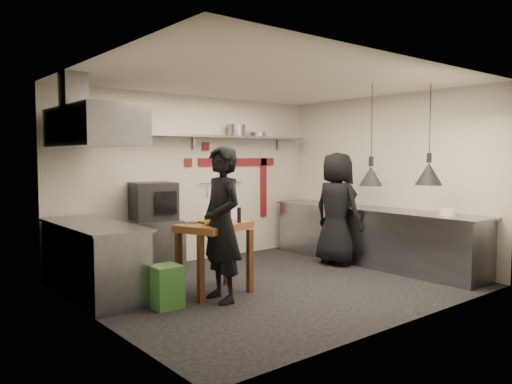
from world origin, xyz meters
TOP-DOWN VIEW (x-y plane):
  - floor at (0.00, 0.00)m, footprint 5.00×5.00m
  - ceiling at (0.00, 0.00)m, footprint 5.00×5.00m
  - wall_back at (0.00, 2.10)m, footprint 5.00×0.04m
  - wall_front at (0.00, -2.10)m, footprint 5.00×0.04m
  - wall_left at (-2.50, 0.00)m, footprint 0.04×4.20m
  - wall_right at (2.50, 0.00)m, footprint 0.04×4.20m
  - red_band_horiz at (0.95, 2.08)m, footprint 1.70×0.02m
  - red_band_vert at (1.55, 2.08)m, footprint 0.14×0.02m
  - red_tile_a at (0.25, 2.08)m, footprint 0.14×0.02m
  - red_tile_b at (-0.10, 2.08)m, footprint 0.14×0.02m
  - back_shelf at (0.00, 1.92)m, footprint 4.60×0.34m
  - shelf_bracket_left at (-1.90, 2.07)m, footprint 0.04×0.06m
  - shelf_bracket_mid at (0.00, 2.07)m, footprint 0.04×0.06m
  - shelf_bracket_right at (1.90, 2.07)m, footprint 0.04×0.06m
  - pan_far_left at (-1.43, 1.92)m, footprint 0.40×0.40m
  - pan_mid_left at (-1.04, 1.92)m, footprint 0.25×0.25m
  - stock_pot at (0.79, 1.92)m, footprint 0.36×0.36m
  - pan_right at (1.28, 1.92)m, footprint 0.34×0.34m
  - oven_stand at (-0.86, 1.80)m, footprint 0.84×0.78m
  - combi_oven at (-0.91, 1.80)m, footprint 0.73×0.69m
  - oven_door at (-0.89, 1.53)m, footprint 0.47×0.11m
  - oven_glass at (-0.87, 1.46)m, footprint 0.33×0.07m
  - hand_sink at (0.55, 1.92)m, footprint 0.46×0.34m
  - sink_tap at (0.55, 1.92)m, footprint 0.03×0.03m
  - sink_drain at (0.55, 1.88)m, footprint 0.06×0.06m
  - utensil_rail at (0.55, 2.06)m, footprint 0.90×0.02m
  - counter_right at (2.15, 0.00)m, footprint 0.70×3.80m
  - counter_right_top at (2.15, 0.00)m, footprint 0.76×3.90m
  - plate_stack at (2.12, -1.36)m, footprint 0.27×0.27m
  - small_bowl_right at (2.10, -1.35)m, footprint 0.21×0.21m
  - counter_left at (-2.15, 1.05)m, footprint 0.70×1.90m
  - counter_left_top at (-2.15, 1.05)m, footprint 0.76×2.00m
  - extractor_hood at (-2.10, 1.05)m, footprint 0.78×1.60m
  - hood_duct at (-2.35, 1.05)m, footprint 0.28×0.28m
  - green_bin at (-1.68, 0.01)m, footprint 0.34×0.34m
  - prep_table at (-0.89, 0.16)m, footprint 1.08×0.91m
  - cutting_board at (-0.89, 0.18)m, footprint 0.34×0.25m
  - pepper_mill at (-0.63, -0.03)m, footprint 0.06×0.06m
  - lemon_a at (-1.08, 0.02)m, footprint 0.11×0.11m
  - lemon_b at (-1.00, -0.00)m, footprint 0.09×0.09m
  - veg_ball at (-0.79, 0.33)m, footprint 0.13×0.13m
  - steel_tray at (-1.15, 0.31)m, footprint 0.21×0.18m
  - bowl at (-0.63, 0.35)m, footprint 0.22×0.22m
  - heat_lamp_near at (1.24, -0.67)m, footprint 0.41×0.41m
  - heat_lamp_far at (1.90, -1.18)m, footprint 0.46×0.46m
  - chef_left at (-1.01, -0.18)m, footprint 0.52×0.73m
  - chef_right at (1.68, 0.35)m, footprint 0.60×0.91m

SIDE VIEW (x-z plane):
  - floor at x=0.00m, z-range 0.00..0.00m
  - green_bin at x=-1.68m, z-range 0.00..0.50m
  - sink_drain at x=0.55m, z-range 0.01..0.67m
  - oven_stand at x=-0.86m, z-range 0.00..0.80m
  - counter_right at x=2.15m, z-range 0.00..0.90m
  - counter_left at x=-2.15m, z-range 0.00..0.90m
  - prep_table at x=-0.89m, z-range 0.00..0.92m
  - hand_sink at x=0.55m, z-range 0.67..0.89m
  - counter_right_top at x=2.15m, z-range 0.90..0.93m
  - counter_left_top at x=-2.15m, z-range 0.90..0.93m
  - chef_right at x=1.68m, z-range 0.00..1.85m
  - cutting_board at x=-0.89m, z-range 0.92..0.94m
  - steel_tray at x=-1.15m, z-range 0.92..0.95m
  - bowl at x=-0.63m, z-range 0.92..0.98m
  - chef_left at x=-1.01m, z-range 0.00..1.90m
  - small_bowl_right at x=2.10m, z-range 0.93..0.98m
  - lemon_b at x=-1.00m, z-range 0.92..1.00m
  - sink_tap at x=0.55m, z-range 0.89..1.03m
  - lemon_a at x=-1.08m, z-range 0.92..1.00m
  - veg_ball at x=-0.79m, z-range 0.92..1.02m
  - plate_stack at x=2.12m, z-range 0.93..1.04m
  - pepper_mill at x=-0.63m, z-range 0.92..1.12m
  - combi_oven at x=-0.91m, z-range 0.80..1.38m
  - oven_door at x=-0.89m, z-range 0.86..1.32m
  - oven_glass at x=-0.87m, z-range 0.92..1.26m
  - red_band_vert at x=1.55m, z-range 0.65..1.75m
  - utensil_rail at x=0.55m, z-range 1.31..1.33m
  - wall_back at x=0.00m, z-range 0.00..2.80m
  - wall_front at x=0.00m, z-range 0.00..2.80m
  - wall_left at x=-2.50m, z-range 0.00..2.80m
  - wall_right at x=2.50m, z-range 0.00..2.80m
  - red_band_horiz at x=0.95m, z-range 1.61..1.75m
  - red_tile_b at x=-0.10m, z-range 1.61..1.75m
  - red_tile_a at x=0.25m, z-range 1.88..2.02m
  - shelf_bracket_left at x=-1.90m, z-range 1.90..2.14m
  - shelf_bracket_mid at x=0.00m, z-range 1.90..2.14m
  - shelf_bracket_right at x=1.90m, z-range 1.90..2.14m
  - heat_lamp_near at x=1.24m, z-range 1.36..2.80m
  - heat_lamp_far at x=1.90m, z-range 1.37..2.80m
  - back_shelf at x=0.00m, z-range 2.10..2.14m
  - extractor_hood at x=-2.10m, z-range 1.90..2.40m
  - pan_mid_left at x=-1.04m, z-range 2.14..2.21m
  - pan_right at x=1.28m, z-range 2.14..2.22m
  - pan_far_left at x=-1.43m, z-range 2.14..2.23m
  - stock_pot at x=0.79m, z-range 2.14..2.34m
  - hood_duct at x=-2.35m, z-range 2.30..2.80m
  - ceiling at x=0.00m, z-range 2.80..2.80m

